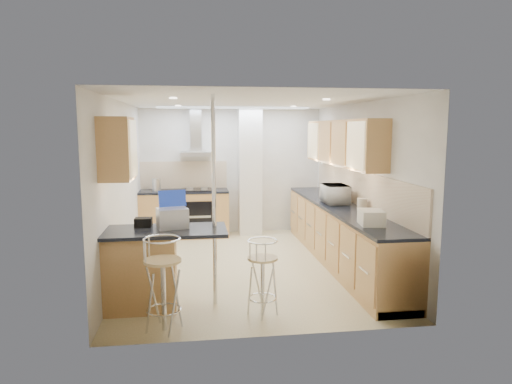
{
  "coord_description": "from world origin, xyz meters",
  "views": [
    {
      "loc": [
        -0.77,
        -6.76,
        2.12
      ],
      "look_at": [
        0.2,
        0.2,
        1.13
      ],
      "focal_mm": 32.0,
      "sensor_mm": 36.0,
      "label": 1
    }
  ],
  "objects": [
    {
      "name": "peninsula",
      "position": [
        -1.12,
        -1.45,
        0.48
      ],
      "size": [
        1.47,
        0.72,
        0.94
      ],
      "color": "tan",
      "rests_on": "ground"
    },
    {
      "name": "back_counter",
      "position": [
        -0.95,
        2.1,
        0.46
      ],
      "size": [
        1.7,
        0.63,
        0.92
      ],
      "color": "tan",
      "rests_on": "ground"
    },
    {
      "name": "ground",
      "position": [
        0.0,
        0.0,
        0.0
      ],
      "size": [
        4.8,
        4.8,
        0.0
      ],
      "primitive_type": "plane",
      "color": "tan",
      "rests_on": "ground"
    },
    {
      "name": "jar_a",
      "position": [
        1.45,
        0.79,
        1.0
      ],
      "size": [
        0.14,
        0.14,
        0.17
      ],
      "primitive_type": "cylinder",
      "rotation": [
        0.0,
        0.0,
        -0.16
      ],
      "color": "white",
      "rests_on": "right_counter"
    },
    {
      "name": "bread_bin",
      "position": [
        1.42,
        -1.45,
        1.01
      ],
      "size": [
        0.33,
        0.39,
        0.19
      ],
      "primitive_type": "cube",
      "rotation": [
        0.0,
        0.0,
        -0.14
      ],
      "color": "white",
      "rests_on": "right_counter"
    },
    {
      "name": "laptop",
      "position": [
        -1.02,
        -1.38,
        1.06
      ],
      "size": [
        0.4,
        0.33,
        0.24
      ],
      "primitive_type": "cube",
      "rotation": [
        0.0,
        0.0,
        0.25
      ],
      "color": "#A9ABB1",
      "rests_on": "peninsula"
    },
    {
      "name": "kettle",
      "position": [
        -1.46,
        2.04,
        1.04
      ],
      "size": [
        0.16,
        0.16,
        0.24
      ],
      "primitive_type": "cylinder",
      "color": "silver",
      "rests_on": "back_counter"
    },
    {
      "name": "right_counter",
      "position": [
        1.5,
        0.0,
        0.46
      ],
      "size": [
        0.63,
        4.4,
        0.92
      ],
      "color": "tan",
      "rests_on": "ground"
    },
    {
      "name": "bar_stool_end",
      "position": [
        -0.01,
        -1.85,
        0.44
      ],
      "size": [
        0.5,
        0.5,
        0.88
      ],
      "primitive_type": null,
      "rotation": [
        0.0,
        0.0,
        1.0
      ],
      "color": "tan",
      "rests_on": "ground"
    },
    {
      "name": "bag",
      "position": [
        -1.37,
        -1.27,
        0.99
      ],
      "size": [
        0.21,
        0.16,
        0.11
      ],
      "primitive_type": "cube",
      "rotation": [
        0.0,
        0.0,
        -0.05
      ],
      "color": "black",
      "rests_on": "peninsula"
    },
    {
      "name": "jar_c",
      "position": [
        1.67,
        -0.47,
        1.01
      ],
      "size": [
        0.17,
        0.17,
        0.18
      ],
      "primitive_type": "cylinder",
      "rotation": [
        0.0,
        0.0,
        -0.29
      ],
      "color": "#BFB199",
      "rests_on": "right_counter"
    },
    {
      "name": "room_shell",
      "position": [
        0.32,
        0.38,
        1.54
      ],
      "size": [
        3.64,
        4.84,
        2.51
      ],
      "color": "beige",
      "rests_on": "ground"
    },
    {
      "name": "jar_b",
      "position": [
        1.6,
        1.22,
        1.0
      ],
      "size": [
        0.14,
        0.14,
        0.16
      ],
      "primitive_type": "cylinder",
      "rotation": [
        0.0,
        0.0,
        -0.3
      ],
      "color": "white",
      "rests_on": "right_counter"
    },
    {
      "name": "microwave",
      "position": [
        1.47,
        0.19,
        1.07
      ],
      "size": [
        0.37,
        0.54,
        0.3
      ],
      "primitive_type": "imported",
      "rotation": [
        0.0,
        0.0,
        1.57
      ],
      "color": "white",
      "rests_on": "right_counter"
    },
    {
      "name": "bar_stool_near",
      "position": [
        -1.1,
        -2.1,
        0.5
      ],
      "size": [
        0.44,
        0.44,
        1.01
      ],
      "primitive_type": null,
      "rotation": [
        0.0,
        0.0,
        -0.07
      ],
      "color": "tan",
      "rests_on": "ground"
    },
    {
      "name": "jar_d",
      "position": [
        1.56,
        -1.01,
        0.98
      ],
      "size": [
        0.13,
        0.13,
        0.13
      ],
      "primitive_type": "cylinder",
      "rotation": [
        0.0,
        0.0,
        -0.36
      ],
      "color": "white",
      "rests_on": "right_counter"
    }
  ]
}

